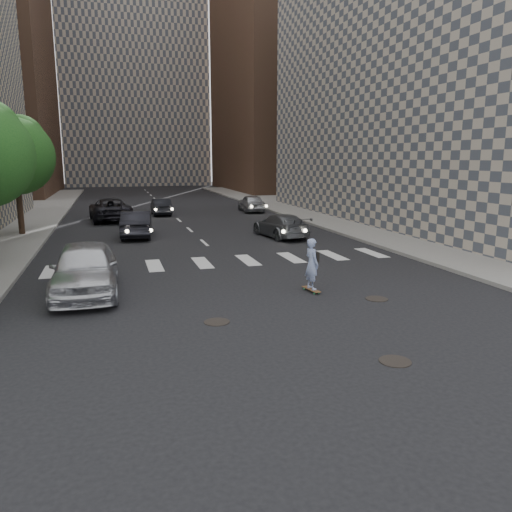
{
  "coord_description": "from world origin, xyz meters",
  "views": [
    {
      "loc": [
        -4.58,
        -11.48,
        4.38
      ],
      "look_at": [
        -0.23,
        3.48,
        1.3
      ],
      "focal_mm": 35.0,
      "sensor_mm": 36.0,
      "label": 1
    }
  ],
  "objects_px": {
    "silver_sedan": "(85,269)",
    "traffic_car_e": "(161,207)",
    "traffic_car_b": "(281,226)",
    "skateboarder": "(312,264)",
    "traffic_car_c": "(110,209)",
    "traffic_car_a": "(137,224)",
    "traffic_car_d": "(251,203)",
    "tree_c": "(16,153)"
  },
  "relations": [
    {
      "from": "traffic_car_a",
      "to": "traffic_car_c",
      "type": "bearing_deg",
      "value": -74.99
    },
    {
      "from": "tree_c",
      "to": "traffic_car_b",
      "type": "relative_size",
      "value": 1.47
    },
    {
      "from": "tree_c",
      "to": "skateboarder",
      "type": "distance_m",
      "value": 19.62
    },
    {
      "from": "skateboarder",
      "to": "traffic_car_e",
      "type": "distance_m",
      "value": 24.45
    },
    {
      "from": "tree_c",
      "to": "silver_sedan",
      "type": "relative_size",
      "value": 1.31
    },
    {
      "from": "skateboarder",
      "to": "traffic_car_c",
      "type": "distance_m",
      "value": 22.55
    },
    {
      "from": "traffic_car_a",
      "to": "traffic_car_b",
      "type": "height_order",
      "value": "traffic_car_a"
    },
    {
      "from": "traffic_car_c",
      "to": "tree_c",
      "type": "bearing_deg",
      "value": 45.76
    },
    {
      "from": "silver_sedan",
      "to": "traffic_car_a",
      "type": "relative_size",
      "value": 1.11
    },
    {
      "from": "tree_c",
      "to": "traffic_car_d",
      "type": "height_order",
      "value": "tree_c"
    },
    {
      "from": "tree_c",
      "to": "traffic_car_c",
      "type": "xyz_separation_m",
      "value": [
        4.79,
        5.91,
        -3.86
      ]
    },
    {
      "from": "skateboarder",
      "to": "silver_sedan",
      "type": "xyz_separation_m",
      "value": [
        -7.16,
        1.76,
        -0.08
      ]
    },
    {
      "from": "silver_sedan",
      "to": "traffic_car_d",
      "type": "distance_m",
      "value": 25.8
    },
    {
      "from": "skateboarder",
      "to": "traffic_car_b",
      "type": "xyz_separation_m",
      "value": [
        2.79,
        11.26,
        -0.29
      ]
    },
    {
      "from": "traffic_car_a",
      "to": "traffic_car_d",
      "type": "bearing_deg",
      "value": -126.52
    },
    {
      "from": "traffic_car_c",
      "to": "traffic_car_e",
      "type": "bearing_deg",
      "value": -149.97
    },
    {
      "from": "tree_c",
      "to": "silver_sedan",
      "type": "xyz_separation_m",
      "value": [
        3.95,
        -13.97,
        -3.79
      ]
    },
    {
      "from": "silver_sedan",
      "to": "traffic_car_a",
      "type": "xyz_separation_m",
      "value": [
        2.23,
        11.85,
        -0.11
      ]
    },
    {
      "from": "skateboarder",
      "to": "traffic_car_a",
      "type": "height_order",
      "value": "skateboarder"
    },
    {
      "from": "traffic_car_a",
      "to": "traffic_car_e",
      "type": "bearing_deg",
      "value": -97.45
    },
    {
      "from": "silver_sedan",
      "to": "traffic_car_e",
      "type": "height_order",
      "value": "silver_sedan"
    },
    {
      "from": "traffic_car_d",
      "to": "silver_sedan",
      "type": "bearing_deg",
      "value": 65.8
    },
    {
      "from": "silver_sedan",
      "to": "traffic_car_e",
      "type": "relative_size",
      "value": 1.3
    },
    {
      "from": "silver_sedan",
      "to": "traffic_car_b",
      "type": "xyz_separation_m",
      "value": [
        9.95,
        9.5,
        -0.2
      ]
    },
    {
      "from": "traffic_car_d",
      "to": "traffic_car_e",
      "type": "bearing_deg",
      "value": 5.65
    },
    {
      "from": "skateboarder",
      "to": "traffic_car_c",
      "type": "xyz_separation_m",
      "value": [
        -6.33,
        21.64,
        -0.15
      ]
    },
    {
      "from": "traffic_car_a",
      "to": "traffic_car_d",
      "type": "xyz_separation_m",
      "value": [
        9.77,
        10.99,
        -0.03
      ]
    },
    {
      "from": "traffic_car_b",
      "to": "traffic_car_c",
      "type": "bearing_deg",
      "value": -55.82
    },
    {
      "from": "traffic_car_c",
      "to": "silver_sedan",
      "type": "bearing_deg",
      "value": 82.37
    },
    {
      "from": "skateboarder",
      "to": "traffic_car_a",
      "type": "bearing_deg",
      "value": 100.75
    },
    {
      "from": "traffic_car_e",
      "to": "tree_c",
      "type": "bearing_deg",
      "value": 44.93
    },
    {
      "from": "skateboarder",
      "to": "traffic_car_d",
      "type": "bearing_deg",
      "value": 69.7
    },
    {
      "from": "silver_sedan",
      "to": "traffic_car_d",
      "type": "height_order",
      "value": "silver_sedan"
    },
    {
      "from": "skateboarder",
      "to": "traffic_car_a",
      "type": "xyz_separation_m",
      "value": [
        -4.93,
        13.61,
        -0.2
      ]
    },
    {
      "from": "traffic_car_c",
      "to": "traffic_car_b",
      "type": "bearing_deg",
      "value": 126.06
    },
    {
      "from": "traffic_car_b",
      "to": "traffic_car_d",
      "type": "bearing_deg",
      "value": -105.87
    },
    {
      "from": "skateboarder",
      "to": "traffic_car_c",
      "type": "height_order",
      "value": "skateboarder"
    },
    {
      "from": "traffic_car_b",
      "to": "traffic_car_d",
      "type": "relative_size",
      "value": 1.08
    },
    {
      "from": "tree_c",
      "to": "traffic_car_b",
      "type": "xyz_separation_m",
      "value": [
        13.9,
        -4.47,
        -3.99
      ]
    },
    {
      "from": "traffic_car_d",
      "to": "traffic_car_c",
      "type": "bearing_deg",
      "value": 18.33
    },
    {
      "from": "silver_sedan",
      "to": "traffic_car_d",
      "type": "xyz_separation_m",
      "value": [
        12.0,
        22.84,
        -0.15
      ]
    },
    {
      "from": "silver_sedan",
      "to": "traffic_car_a",
      "type": "distance_m",
      "value": 12.06
    }
  ]
}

